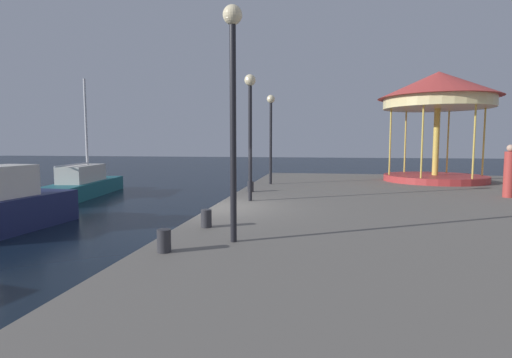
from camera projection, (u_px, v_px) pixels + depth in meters
The scene contains 12 objects.
ground_plane at pixel (212, 233), 11.84m from camera, with size 120.00×120.00×0.00m, color black.
quay_dock at pixel (497, 229), 10.52m from camera, with size 15.56×26.41×0.80m, color slate.
sailboat_teal at pixel (82, 185), 19.73m from camera, with size 2.72×7.40×5.88m.
motorboat_navy at pixel (9, 206), 12.16m from camera, with size 1.98×4.15×2.00m.
carousel at pixel (438, 100), 19.04m from camera, with size 5.56×5.56×5.24m.
lamp_post_near_edge at pixel (233, 83), 7.34m from camera, with size 0.36×0.36×4.38m.
lamp_post_mid_promenade at pixel (250, 114), 12.65m from camera, with size 0.36×0.36×4.03m.
lamp_post_far_end at pixel (271, 123), 17.85m from camera, with size 0.36×0.36×3.99m.
bollard_south at pixel (164, 241), 6.88m from camera, with size 0.24×0.24×0.40m, color #2D2D33.
bollard_north at pixel (251, 187), 15.27m from camera, with size 0.24×0.24×0.40m, color #2D2D33.
bollard_center at pixel (206, 218), 8.89m from camera, with size 0.24×0.24×0.40m, color #2D2D33.
person_mid_promenade at pixel (509, 173), 13.66m from camera, with size 0.34×0.34×1.82m.
Camera 1 is at (3.20, -11.26, 2.69)m, focal length 27.98 mm.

